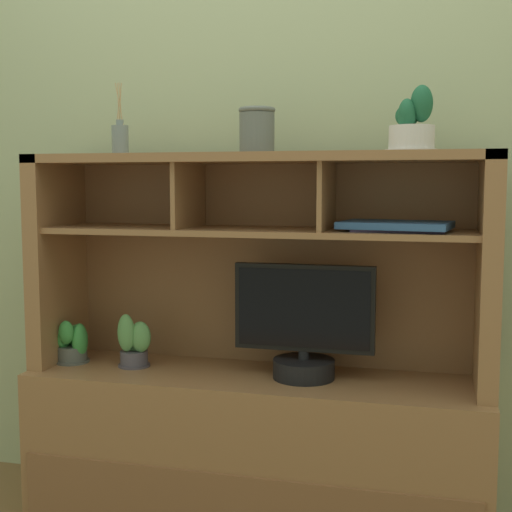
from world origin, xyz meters
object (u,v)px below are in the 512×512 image
Objects in this scene: media_console at (256,415)px; diffuser_bottle at (120,139)px; potted_succulent at (412,128)px; potted_fern at (73,344)px; tv_monitor at (304,331)px; potted_orchid at (134,345)px; ceramic_vase at (257,130)px; magazine_stack_left at (396,226)px.

media_console is 6.15× the size of diffuser_bottle.
diffuser_bottle is at bearing 177.72° from potted_succulent.
potted_succulent reaches higher than media_console.
diffuser_bottle reaches higher than potted_succulent.
potted_succulent is at bearing 0.94° from potted_fern.
tv_monitor reaches higher than potted_orchid.
potted_succulent is (0.51, -0.02, 0.97)m from media_console.
diffuser_bottle is at bearing 138.10° from potted_orchid.
diffuser_bottle is 1.65× the size of ceramic_vase.
diffuser_bottle is at bearing 175.60° from tv_monitor.
media_console is 0.81m from magazine_stack_left.
media_console is at bearing -90.00° from ceramic_vase.
potted_orchid is 0.52× the size of magazine_stack_left.
potted_succulent is (0.04, 0.01, 0.31)m from magazine_stack_left.
media_console is 1.10m from potted_succulent.
tv_monitor is 2.92× the size of potted_fern.
potted_orchid is 0.76× the size of diffuser_bottle.
ceramic_vase is at bearing 3.62° from potted_fern.
potted_orchid is (-0.44, -0.03, 0.23)m from media_console.
tv_monitor is 0.62m from potted_orchid.
potted_succulent is (1.19, 0.02, 0.75)m from potted_fern.
potted_fern is 1.41m from potted_succulent.
media_console is 0.72m from potted_fern.
media_console is 0.97m from ceramic_vase.
media_console is 3.32× the size of tv_monitor.
diffuser_bottle is at bearing 177.25° from magazine_stack_left.
magazine_stack_left is (0.29, 0.01, 0.35)m from tv_monitor.
diffuser_bottle is at bearing 18.82° from potted_fern.
magazine_stack_left reaches higher than tv_monitor.
media_console is at bearing 3.01° from potted_fern.
tv_monitor is 1.85× the size of diffuser_bottle.
diffuser_bottle reaches higher than magazine_stack_left.
media_console reaches higher than potted_orchid.
diffuser_bottle is (0.18, 0.06, 0.74)m from potted_fern.
potted_fern is (-0.85, -0.01, -0.09)m from tv_monitor.
potted_succulent reaches higher than tv_monitor.
potted_orchid is 1.21m from potted_succulent.
potted_orchid is at bearing -175.54° from media_console.
media_console reaches higher than potted_fern.
potted_fern is 0.78× the size of potted_succulent.
ceramic_vase is (-0.47, 0.03, 0.31)m from magazine_stack_left.
tv_monitor is at bearing -9.35° from media_console.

